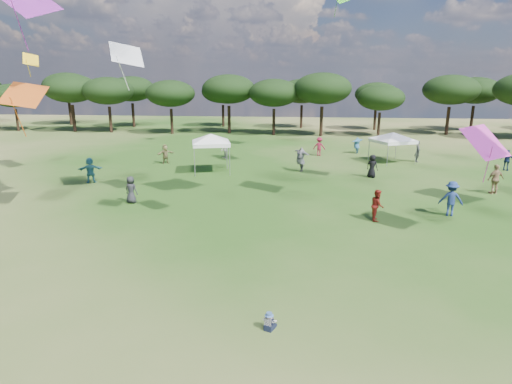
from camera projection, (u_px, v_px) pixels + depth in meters
ground at (262, 372)px, 10.39m from camera, size 140.00×140.00×0.00m
tree_line at (314, 90)px, 54.30m from camera, size 108.78×17.63×7.77m
tent_left at (211, 135)px, 31.63m from camera, size 5.31×5.31×3.22m
tent_right at (393, 134)px, 35.56m from camera, size 5.38×5.38×2.84m
toddler at (269, 322)px, 12.09m from camera, size 0.41×0.45×0.55m
festival_crowd at (309, 162)px, 31.66m from camera, size 31.31×21.25×1.86m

